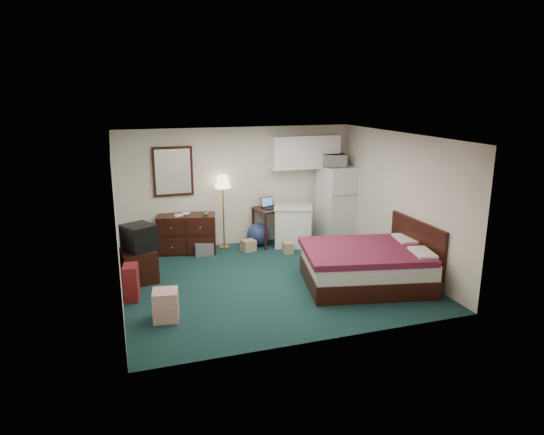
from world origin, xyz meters
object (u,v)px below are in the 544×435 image
object	(u,v)px
suitcase	(131,282)
tv_stand	(138,265)
kitchen_counter	(293,227)
bed	(366,266)
floor_lamp	(223,212)
desk	(271,226)
fridge	(336,203)
dresser	(187,234)

from	to	relation	value
suitcase	tv_stand	bearing A→B (deg)	87.48
kitchen_counter	suitcase	xyz separation A→B (m)	(-3.41, -1.81, -0.13)
bed	tv_stand	distance (m)	3.93
floor_lamp	suitcase	bearing A→B (deg)	-132.76
kitchen_counter	tv_stand	distance (m)	3.42
desk	fridge	xyz separation A→B (m)	(1.49, -0.05, 0.41)
dresser	bed	xyz separation A→B (m)	(2.64, -2.68, -0.07)
floor_lamp	suitcase	world-z (taller)	floor_lamp
desk	tv_stand	size ratio (longest dim) A/B	1.31
desk	suitcase	xyz separation A→B (m)	(-2.99, -2.02, -0.12)
desk	floor_lamp	bearing A→B (deg)	162.80
kitchen_counter	tv_stand	world-z (taller)	kitchen_counter
floor_lamp	kitchen_counter	size ratio (longest dim) A/B	1.87
desk	kitchen_counter	xyz separation A→B (m)	(0.42, -0.22, 0.01)
suitcase	bed	bearing A→B (deg)	-0.49
suitcase	fridge	bearing A→B (deg)	32.25
floor_lamp	suitcase	distance (m)	2.96
desk	tv_stand	world-z (taller)	desk
fridge	bed	size ratio (longest dim) A/B	0.81
dresser	suitcase	bearing A→B (deg)	-107.36
kitchen_counter	tv_stand	size ratio (longest dim) A/B	1.34
kitchen_counter	bed	bearing A→B (deg)	-60.20
dresser	desk	world-z (taller)	desk
fridge	bed	distance (m)	2.71
desk	fridge	bearing A→B (deg)	-12.34
tv_stand	suitcase	world-z (taller)	suitcase
tv_stand	floor_lamp	bearing A→B (deg)	25.93
dresser	bed	size ratio (longest dim) A/B	0.57
bed	suitcase	size ratio (longest dim) A/B	3.54
bed	suitcase	world-z (taller)	bed
desk	fridge	distance (m)	1.55
floor_lamp	fridge	distance (m)	2.51
desk	bed	size ratio (longest dim) A/B	0.40
fridge	bed	world-z (taller)	fridge
dresser	tv_stand	world-z (taller)	dresser
dresser	bed	world-z (taller)	dresser
fridge	bed	xyz separation A→B (m)	(-0.65, -2.58, -0.49)
floor_lamp	bed	xyz separation A→B (m)	(1.85, -2.75, -0.45)
dresser	floor_lamp	bearing A→B (deg)	17.70
floor_lamp	fridge	world-z (taller)	fridge
bed	fridge	bearing A→B (deg)	87.94
floor_lamp	desk	size ratio (longest dim) A/B	1.92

